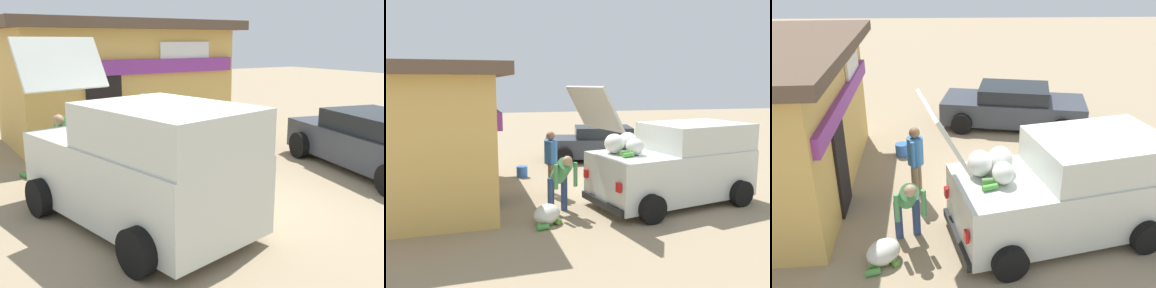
# 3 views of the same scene
# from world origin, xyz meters

# --- Properties ---
(ground_plane) EXTENTS (60.00, 60.00, 0.00)m
(ground_plane) POSITION_xyz_m (0.00, 0.00, 0.00)
(ground_plane) COLOR #9E896B
(delivery_van) EXTENTS (2.86, 4.66, 2.85)m
(delivery_van) POSITION_xyz_m (-1.13, -0.08, 0.97)
(delivery_van) COLOR silver
(delivery_van) RESTS_ON ground_plane
(parked_sedan) EXTENTS (2.74, 4.61, 1.28)m
(parked_sedan) POSITION_xyz_m (4.46, 0.03, 0.62)
(parked_sedan) COLOR #383D47
(parked_sedan) RESTS_ON ground_plane
(vendor_standing) EXTENTS (0.57, 0.38, 1.68)m
(vendor_standing) POSITION_xyz_m (0.20, 2.78, 0.97)
(vendor_standing) COLOR #726047
(vendor_standing) RESTS_ON ground_plane
(customer_bending) EXTENTS (0.73, 0.63, 1.37)m
(customer_bending) POSITION_xyz_m (-1.35, 2.82, 0.83)
(customer_bending) COLOR navy
(customer_bending) RESTS_ON ground_plane
(unloaded_banana_pile) EXTENTS (0.83, 0.79, 0.41)m
(unloaded_banana_pile) POSITION_xyz_m (-1.92, 3.23, 0.19)
(unloaded_banana_pile) COLOR silver
(unloaded_banana_pile) RESTS_ON ground_plane
(paint_bucket) EXTENTS (0.34, 0.34, 0.34)m
(paint_bucket) POSITION_xyz_m (2.36, 3.32, 0.17)
(paint_bucket) COLOR blue
(paint_bucket) RESTS_ON ground_plane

